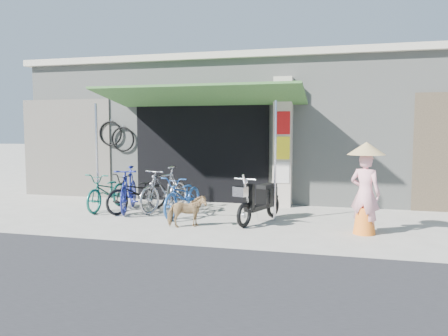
% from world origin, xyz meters
% --- Properties ---
extents(ground, '(80.00, 80.00, 0.00)m').
position_xyz_m(ground, '(0.00, 0.00, 0.00)').
color(ground, '#AFAA9E').
rests_on(ground, ground).
extents(road_strip, '(80.00, 6.00, 0.01)m').
position_xyz_m(road_strip, '(0.00, -4.50, 0.01)').
color(road_strip, '#2D2D2F').
rests_on(road_strip, ground).
extents(bicycle_shop, '(12.30, 5.30, 3.66)m').
position_xyz_m(bicycle_shop, '(-0.00, 5.09, 1.83)').
color(bicycle_shop, gray).
rests_on(bicycle_shop, ground).
extents(shop_pillar, '(0.42, 0.44, 3.00)m').
position_xyz_m(shop_pillar, '(0.85, 2.45, 1.50)').
color(shop_pillar, '#BDB1A1').
rests_on(shop_pillar, ground).
extents(awning, '(4.60, 1.88, 2.72)m').
position_xyz_m(awning, '(-0.90, 1.63, 2.51)').
color(awning, '#315D2A').
rests_on(awning, ground).
extents(neighbour_left, '(2.60, 0.06, 2.60)m').
position_xyz_m(neighbour_left, '(-5.00, 2.59, 1.30)').
color(neighbour_left, '#6B665B').
rests_on(neighbour_left, ground).
extents(bike_teal, '(0.59, 1.61, 0.84)m').
position_xyz_m(bike_teal, '(-2.90, 0.99, 0.42)').
color(bike_teal, '#156151').
rests_on(bike_teal, ground).
extents(bike_blue, '(0.89, 1.71, 0.99)m').
position_xyz_m(bike_blue, '(-2.35, 0.92, 0.49)').
color(bike_blue, navy).
rests_on(bike_blue, ground).
extents(bike_black, '(1.24, 1.73, 0.86)m').
position_xyz_m(bike_black, '(-2.12, 0.92, 0.43)').
color(bike_black, black).
rests_on(bike_black, ground).
extents(bike_silver, '(0.90, 1.71, 0.99)m').
position_xyz_m(bike_silver, '(-1.57, 1.10, 0.49)').
color(bike_silver, '#9D9CA0').
rests_on(bike_silver, ground).
extents(bike_navy, '(0.74, 1.66, 0.84)m').
position_xyz_m(bike_navy, '(-1.02, 0.76, 0.42)').
color(bike_navy, '#214E97').
rests_on(bike_navy, ground).
extents(street_dog, '(0.77, 0.62, 0.59)m').
position_xyz_m(street_dog, '(-0.59, -0.26, 0.30)').
color(street_dog, tan).
rests_on(street_dog, ground).
extents(moped, '(0.70, 1.56, 0.91)m').
position_xyz_m(moped, '(0.64, 0.56, 0.41)').
color(moped, black).
rests_on(moped, ground).
extents(nun, '(0.64, 0.64, 1.59)m').
position_xyz_m(nun, '(2.55, 0.02, 0.80)').
color(nun, pink).
rests_on(nun, ground).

